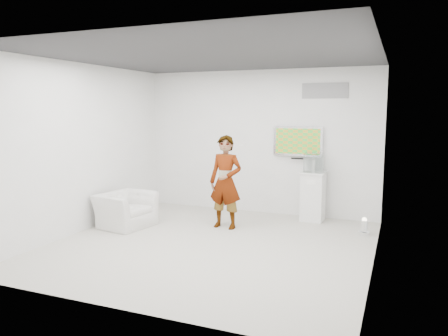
{
  "coord_description": "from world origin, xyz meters",
  "views": [
    {
      "loc": [
        2.78,
        -6.29,
        2.19
      ],
      "look_at": [
        -0.02,
        0.6,
        1.19
      ],
      "focal_mm": 35.0,
      "sensor_mm": 36.0,
      "label": 1
    }
  ],
  "objects_px": {
    "tv": "(298,141)",
    "pedestal": "(313,196)",
    "armchair": "(125,210)",
    "person": "(226,182)",
    "floor_uplight": "(364,227)"
  },
  "relations": [
    {
      "from": "tv",
      "to": "pedestal",
      "type": "bearing_deg",
      "value": -33.15
    },
    {
      "from": "pedestal",
      "to": "tv",
      "type": "bearing_deg",
      "value": 146.85
    },
    {
      "from": "pedestal",
      "to": "floor_uplight",
      "type": "bearing_deg",
      "value": -33.34
    },
    {
      "from": "tv",
      "to": "person",
      "type": "distance_m",
      "value": 1.86
    },
    {
      "from": "tv",
      "to": "pedestal",
      "type": "distance_m",
      "value": 1.15
    },
    {
      "from": "tv",
      "to": "floor_uplight",
      "type": "relative_size",
      "value": 3.39
    },
    {
      "from": "tv",
      "to": "armchair",
      "type": "bearing_deg",
      "value": -144.22
    },
    {
      "from": "floor_uplight",
      "to": "person",
      "type": "bearing_deg",
      "value": -169.23
    },
    {
      "from": "person",
      "to": "pedestal",
      "type": "xyz_separation_m",
      "value": [
        1.4,
        1.14,
        -0.37
      ]
    },
    {
      "from": "person",
      "to": "pedestal",
      "type": "height_order",
      "value": "person"
    },
    {
      "from": "person",
      "to": "pedestal",
      "type": "bearing_deg",
      "value": 42.62
    },
    {
      "from": "pedestal",
      "to": "floor_uplight",
      "type": "distance_m",
      "value": 1.28
    },
    {
      "from": "person",
      "to": "armchair",
      "type": "distance_m",
      "value": 1.96
    },
    {
      "from": "tv",
      "to": "floor_uplight",
      "type": "distance_m",
      "value": 2.19
    },
    {
      "from": "tv",
      "to": "armchair",
      "type": "distance_m",
      "value": 3.67
    }
  ]
}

